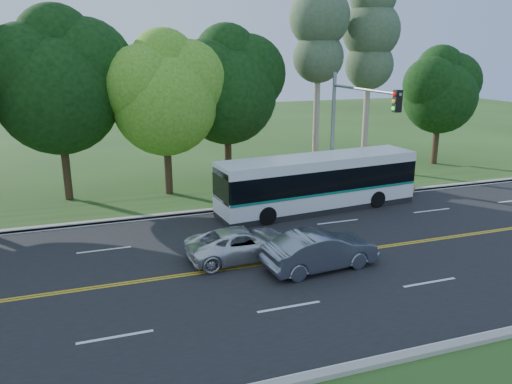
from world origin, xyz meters
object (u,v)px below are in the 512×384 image
object	(u,v)px
traffic_signal	(350,120)
suv	(242,244)
sedan	(320,250)
transit_bus	(318,183)

from	to	relation	value
traffic_signal	suv	bearing A→B (deg)	-147.47
sedan	suv	distance (m)	3.16
traffic_signal	sedan	world-z (taller)	traffic_signal
traffic_signal	transit_bus	xyz separation A→B (m)	(-1.58, 0.28, -3.24)
transit_bus	traffic_signal	bearing A→B (deg)	-15.93
sedan	suv	world-z (taller)	sedan
suv	sedan	bearing A→B (deg)	-129.33
traffic_signal	transit_bus	size ratio (longest dim) A/B	0.63
traffic_signal	suv	xyz separation A→B (m)	(-7.24, -4.62, -4.03)
traffic_signal	transit_bus	distance (m)	3.62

